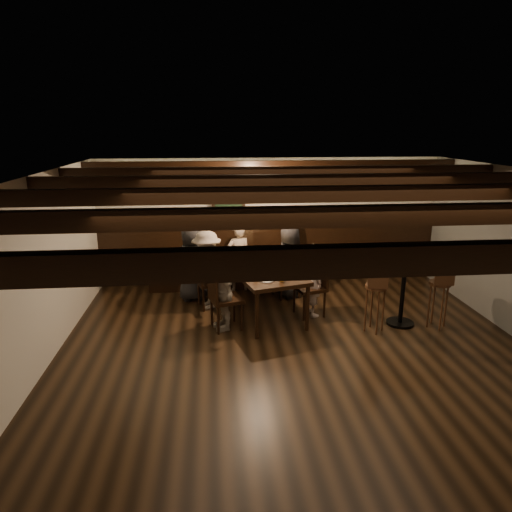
{
  "coord_description": "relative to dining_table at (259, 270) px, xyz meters",
  "views": [
    {
      "loc": [
        -1.09,
        -5.05,
        2.97
      ],
      "look_at": [
        -0.48,
        1.3,
        1.14
      ],
      "focal_mm": 32.0,
      "sensor_mm": 36.0,
      "label": 1
    }
  ],
  "objects": [
    {
      "name": "room",
      "position": [
        0.08,
        0.24,
        0.36
      ],
      "size": [
        7.0,
        7.0,
        7.0
      ],
      "color": "black",
      "rests_on": "ground"
    },
    {
      "name": "dining_table",
      "position": [
        0.0,
        0.0,
        0.0
      ],
      "size": [
        1.44,
        2.23,
        0.77
      ],
      "rotation": [
        0.0,
        0.0,
        0.27
      ],
      "color": "black",
      "rests_on": "floor"
    },
    {
      "name": "chair_left_near",
      "position": [
        -0.81,
        0.24,
        -0.43
      ],
      "size": [
        0.51,
        0.51,
        0.91
      ],
      "rotation": [
        0.0,
        0.0,
        -1.3
      ],
      "color": "black",
      "rests_on": "floor"
    },
    {
      "name": "chair_left_far",
      "position": [
        -0.58,
        -0.62,
        -0.41
      ],
      "size": [
        0.55,
        0.55,
        0.98
      ],
      "rotation": [
        0.0,
        0.0,
        -1.3
      ],
      "color": "black",
      "rests_on": "floor"
    },
    {
      "name": "chair_right_near",
      "position": [
        0.58,
        0.62,
        -0.41
      ],
      "size": [
        0.54,
        0.54,
        0.96
      ],
      "rotation": [
        0.0,
        0.0,
        1.84
      ],
      "color": "black",
      "rests_on": "floor"
    },
    {
      "name": "chair_right_far",
      "position": [
        0.81,
        -0.24,
        -0.41
      ],
      "size": [
        0.55,
        0.55,
        0.98
      ],
      "rotation": [
        0.0,
        0.0,
        1.84
      ],
      "color": "black",
      "rests_on": "floor"
    },
    {
      "name": "person_bench_left",
      "position": [
        -1.11,
        0.63,
        -0.03
      ],
      "size": [
        0.76,
        0.59,
        1.36
      ],
      "primitive_type": "imported",
      "rotation": [
        0.0,
        0.0,
        3.41
      ],
      "color": "#232426",
      "rests_on": "floor"
    },
    {
      "name": "person_bench_centre",
      "position": [
        -0.28,
        1.01,
        -0.08
      ],
      "size": [
        0.52,
        0.41,
        1.26
      ],
      "primitive_type": "imported",
      "rotation": [
        0.0,
        0.0,
        3.41
      ],
      "color": "gray",
      "rests_on": "floor"
    },
    {
      "name": "person_bench_right",
      "position": [
        0.63,
        1.11,
        -0.03
      ],
      "size": [
        0.77,
        0.67,
        1.36
      ],
      "primitive_type": "imported",
      "rotation": [
        0.0,
        0.0,
        3.41
      ],
      "color": "#4C251A",
      "rests_on": "floor"
    },
    {
      "name": "person_left_near",
      "position": [
        -0.84,
        0.24,
        -0.04
      ],
      "size": [
        0.7,
        0.96,
        1.33
      ],
      "primitive_type": "imported",
      "rotation": [
        0.0,
        0.0,
        -1.3
      ],
      "color": "gray",
      "rests_on": "floor"
    },
    {
      "name": "person_left_far",
      "position": [
        -0.6,
        -0.63,
        -0.11
      ],
      "size": [
        0.47,
        0.76,
        1.2
      ],
      "primitive_type": "imported",
      "rotation": [
        0.0,
        0.0,
        -1.3
      ],
      "color": "gray",
      "rests_on": "floor"
    },
    {
      "name": "person_right_near",
      "position": [
        0.6,
        0.63,
        -0.04
      ],
      "size": [
        0.58,
        0.74,
        1.34
      ],
      "primitive_type": "imported",
      "rotation": [
        0.0,
        0.0,
        1.84
      ],
      "color": "black",
      "rests_on": "floor"
    },
    {
      "name": "person_right_far",
      "position": [
        0.84,
        -0.24,
        -0.11
      ],
      "size": [
        0.39,
        0.5,
        1.19
      ],
      "primitive_type": "imported",
      "rotation": [
        0.0,
        0.0,
        1.84
      ],
      "color": "#AD9A92",
      "rests_on": "floor"
    },
    {
      "name": "pint_a",
      "position": [
        -0.45,
        0.6,
        0.13
      ],
      "size": [
        0.07,
        0.07,
        0.14
      ],
      "primitive_type": "cylinder",
      "color": "#BF7219",
      "rests_on": "dining_table"
    },
    {
      "name": "pint_b",
      "position": [
        0.07,
        0.69,
        0.13
      ],
      "size": [
        0.07,
        0.07,
        0.14
      ],
      "primitive_type": "cylinder",
      "color": "#BF7219",
      "rests_on": "dining_table"
    },
    {
      "name": "pint_c",
      "position": [
        -0.32,
        0.02,
        0.13
      ],
      "size": [
        0.07,
        0.07,
        0.14
      ],
      "primitive_type": "cylinder",
      "color": "#BF7219",
      "rests_on": "dining_table"
    },
    {
      "name": "pint_d",
      "position": [
        0.24,
        0.27,
        0.13
      ],
      "size": [
        0.07,
        0.07,
        0.14
      ],
      "primitive_type": "cylinder",
      "color": "silver",
      "rests_on": "dining_table"
    },
    {
      "name": "pint_e",
      "position": [
        -0.09,
        -0.49,
        0.13
      ],
      "size": [
        0.07,
        0.07,
        0.14
      ],
      "primitive_type": "cylinder",
      "color": "#BF7219",
      "rests_on": "dining_table"
    },
    {
      "name": "pint_f",
      "position": [
        0.34,
        -0.48,
        0.13
      ],
      "size": [
        0.07,
        0.07,
        0.14
      ],
      "primitive_type": "cylinder",
      "color": "silver",
      "rests_on": "dining_table"
    },
    {
      "name": "pint_g",
      "position": [
        0.26,
        -0.76,
        0.13
      ],
      "size": [
        0.07,
        0.07,
        0.14
      ],
      "primitive_type": "cylinder",
      "color": "#BF7219",
      "rests_on": "dining_table"
    },
    {
      "name": "plate_near",
      "position": [
        0.04,
        -0.71,
        0.07
      ],
      "size": [
        0.24,
        0.24,
        0.01
      ],
      "primitive_type": "cylinder",
      "color": "white",
      "rests_on": "dining_table"
    },
    {
      "name": "plate_far",
      "position": [
        0.25,
        -0.24,
        0.07
      ],
      "size": [
        0.24,
        0.24,
        0.01
      ],
      "primitive_type": "cylinder",
      "color": "white",
      "rests_on": "dining_table"
    },
    {
      "name": "condiment_caddy",
      "position": [
        0.01,
        -0.05,
        0.12
      ],
      "size": [
        0.15,
        0.1,
        0.12
      ],
      "primitive_type": "cube",
      "color": "black",
      "rests_on": "dining_table"
    },
    {
      "name": "candle",
      "position": [
        0.04,
        0.32,
        0.09
      ],
      "size": [
        0.05,
        0.05,
        0.05
      ],
      "primitive_type": "cylinder",
      "color": "beige",
      "rests_on": "dining_table"
    },
    {
      "name": "high_top_table",
      "position": [
        2.13,
        -0.74,
        -0.04
      ],
      "size": [
        0.57,
        0.57,
        1.02
      ],
      "color": "black",
      "rests_on": "floor"
    },
    {
      "name": "bar_stool_left",
      "position": [
        1.63,
        -0.95,
        -0.33
      ],
      "size": [
        0.34,
        0.36,
        1.03
      ],
      "rotation": [
        0.0,
        0.0,
        -0.25
      ],
      "color": "#372111",
      "rests_on": "floor"
    },
    {
      "name": "bar_stool_right",
      "position": [
        2.63,
        -0.9,
        -0.33
      ],
      "size": [
        0.33,
        0.35,
        1.03
      ],
      "rotation": [
        0.0,
        0.0,
        -0.15
      ],
      "color": "#372111",
      "rests_on": "floor"
    }
  ]
}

